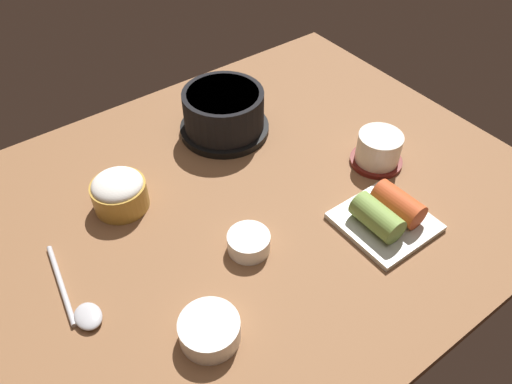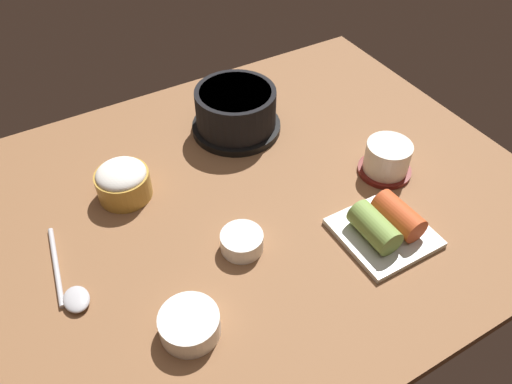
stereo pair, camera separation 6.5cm
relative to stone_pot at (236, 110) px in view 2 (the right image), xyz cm
name	(u,v)px [view 2 (the right image)]	position (x,y,z in cm)	size (l,w,h in cm)	color
dining_table	(240,206)	(-8.98, -17.78, -5.46)	(100.00, 76.00, 2.00)	brown
stone_pot	(236,110)	(0.00, 0.00, 0.00)	(17.28, 17.28, 8.81)	black
rice_bowl	(123,181)	(-25.05, -6.60, -1.24)	(9.07, 9.07, 6.33)	#B78C38
tea_cup_with_saucer	(387,159)	(17.00, -24.17, -1.38)	(9.48, 9.48, 6.19)	maroon
banchan_cup_center	(242,241)	(-13.47, -26.69, -2.85)	(6.61, 6.61, 2.98)	white
kimchi_plate	(385,226)	(7.13, -35.57, -2.29)	(13.70, 13.70, 5.35)	silver
side_bowl_near	(189,324)	(-26.35, -35.77, -2.61)	(8.18, 8.18, 3.44)	white
spoon	(70,288)	(-38.56, -21.29, -3.84)	(4.25, 17.51, 1.35)	#B7B7BC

